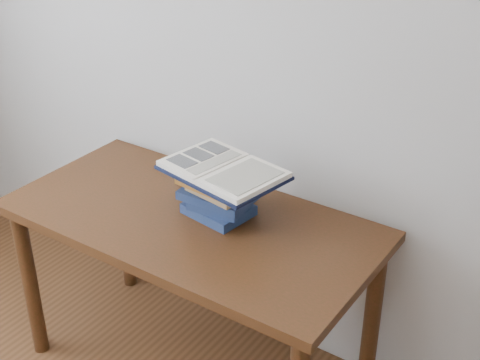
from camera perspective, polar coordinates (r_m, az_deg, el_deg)
The scene contains 3 objects.
desk at distance 2.37m, azimuth -4.16°, elevation -5.19°, with size 1.31×0.66×0.70m.
book_stack at distance 2.28m, azimuth -1.92°, elevation -1.07°, with size 0.25×0.20×0.18m.
open_book at distance 2.20m, azimuth -1.44°, elevation 0.84°, with size 0.43×0.33×0.03m.
Camera 1 is at (1.17, -0.16, 1.91)m, focal length 50.00 mm.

